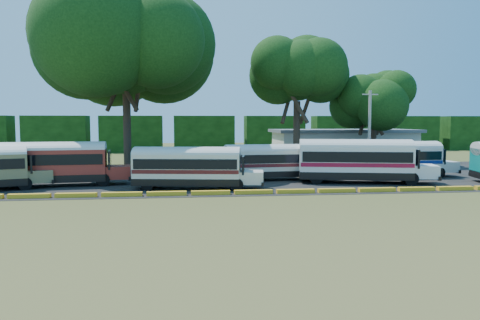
{
  "coord_description": "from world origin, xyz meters",
  "views": [
    {
      "loc": [
        -3.23,
        -31.03,
        5.08
      ],
      "look_at": [
        1.14,
        6.0,
        1.99
      ],
      "focal_mm": 35.0,
      "sensor_mm": 36.0,
      "label": 1
    }
  ],
  "objects": [
    {
      "name": "utility_pole",
      "position": [
        15.18,
        14.08,
        4.19
      ],
      "size": [
        1.6,
        0.3,
        8.17
      ],
      "color": "gray",
      "rests_on": "ground"
    },
    {
      "name": "treeline_backdrop",
      "position": [
        0.0,
        48.0,
        3.0
      ],
      "size": [
        130.0,
        4.0,
        6.0
      ],
      "color": "black",
      "rests_on": "ground"
    },
    {
      "name": "terminal_building",
      "position": [
        18.0,
        30.0,
        2.03
      ],
      "size": [
        19.0,
        9.0,
        4.0
      ],
      "color": "beige",
      "rests_on": "ground"
    },
    {
      "name": "asphalt_strip",
      "position": [
        1.0,
        12.0,
        0.01
      ],
      "size": [
        64.0,
        24.0,
        0.02
      ],
      "primitive_type": "cube",
      "color": "black",
      "rests_on": "ground"
    },
    {
      "name": "bus_white_red",
      "position": [
        10.85,
        5.8,
        2.05
      ],
      "size": [
        11.35,
        5.06,
        3.62
      ],
      "rotation": [
        0.0,
        0.0,
        -0.22
      ],
      "color": "black",
      "rests_on": "ground"
    },
    {
      "name": "bus_white_blue",
      "position": [
        15.73,
        9.16,
        1.86
      ],
      "size": [
        10.11,
        2.85,
        3.3
      ],
      "rotation": [
        0.0,
        0.0,
        0.04
      ],
      "color": "black",
      "rests_on": "ground"
    },
    {
      "name": "tree_west",
      "position": [
        -9.21,
        18.84,
        13.55
      ],
      "size": [
        15.57,
        15.57,
        19.29
      ],
      "color": "#3D2B1E",
      "rests_on": "ground"
    },
    {
      "name": "bus_cream_east",
      "position": [
        4.21,
        8.59,
        1.76
      ],
      "size": [
        9.63,
        3.04,
        3.12
      ],
      "rotation": [
        0.0,
        0.0,
        0.07
      ],
      "color": "black",
      "rests_on": "ground"
    },
    {
      "name": "ground",
      "position": [
        0.0,
        0.0,
        0.0
      ],
      "size": [
        160.0,
        160.0,
        0.0
      ],
      "primitive_type": "plane",
      "color": "#374C19",
      "rests_on": "ground"
    },
    {
      "name": "bus_cream_west",
      "position": [
        -2.86,
        4.03,
        1.8
      ],
      "size": [
        9.96,
        3.9,
        3.19
      ],
      "rotation": [
        0.0,
        0.0,
        -0.16
      ],
      "color": "black",
      "rests_on": "ground"
    },
    {
      "name": "tree_center",
      "position": [
        9.72,
        22.34,
        10.74
      ],
      "size": [
        9.21,
        9.21,
        14.2
      ],
      "color": "#3D2B1E",
      "rests_on": "ground"
    },
    {
      "name": "tree_east",
      "position": [
        19.14,
        22.65,
        7.85
      ],
      "size": [
        7.75,
        7.75,
        10.76
      ],
      "color": "#3D2B1E",
      "rests_on": "ground"
    },
    {
      "name": "curb",
      "position": [
        -0.0,
        1.0,
        0.15
      ],
      "size": [
        53.7,
        0.45,
        0.3
      ],
      "color": "yellow",
      "rests_on": "ground"
    },
    {
      "name": "bus_red",
      "position": [
        -13.58,
        6.87,
        2.0
      ],
      "size": [
        10.83,
        3.71,
        3.49
      ],
      "rotation": [
        0.0,
        0.0,
        0.11
      ],
      "color": "black",
      "rests_on": "ground"
    }
  ]
}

